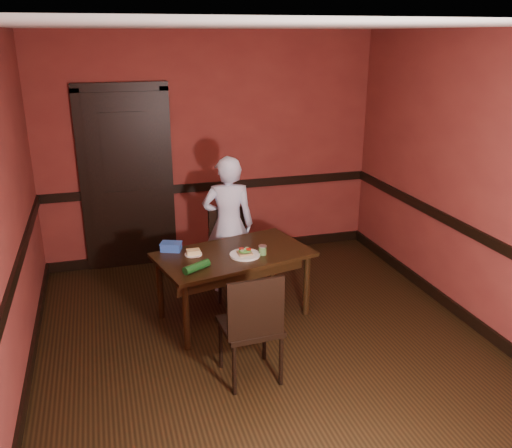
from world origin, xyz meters
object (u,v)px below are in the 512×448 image
chair_near (250,324)px  sauce_jar (263,250)px  chair_far (229,254)px  sandwich_plate (245,254)px  person (228,225)px  cheese_saucer (193,253)px  food_tub (171,247)px  dining_table (234,285)px

chair_near → sauce_jar: size_ratio=10.45×
chair_far → sandwich_plate: chair_far is taller
sandwich_plate → sauce_jar: sauce_jar is taller
person → sauce_jar: (0.16, -0.72, -0.02)m
cheese_saucer → food_tub: bearing=138.5°
person → sandwich_plate: bearing=100.4°
dining_table → cheese_saucer: cheese_saucer is taller
sandwich_plate → food_tub: (-0.65, 0.32, 0.02)m
chair_far → chair_near: chair_near is taller
dining_table → sauce_jar: (0.26, -0.11, 0.38)m
person → dining_table: bearing=91.9°
food_tub → person: bearing=51.5°
sauce_jar → food_tub: size_ratio=0.39×
dining_table → sandwich_plate: (0.09, -0.10, 0.36)m
chair_near → sandwich_plate: size_ratio=3.31×
sauce_jar → cheese_saucer: (-0.63, 0.18, -0.03)m
chair_near → person: (0.22, 1.61, 0.26)m
chair_near → sauce_jar: (0.38, 0.89, 0.24)m
sandwich_plate → cheese_saucer: bearing=161.1°
chair_far → person: bearing=67.1°
dining_table → cheese_saucer: 0.52m
sandwich_plate → cheese_saucer: sandwich_plate is taller
person → sauce_jar: size_ratio=16.26×
food_tub → sauce_jar: bearing=-1.0°
cheese_saucer → chair_near: bearing=-76.6°
chair_far → person: size_ratio=0.61×
chair_far → food_tub: size_ratio=3.86×
person → cheese_saucer: bearing=60.1°
person → sauce_jar: person is taller
food_tub → chair_far: bearing=45.3°
chair_near → food_tub: size_ratio=4.10×
chair_far → cheese_saucer: bearing=-144.6°
sandwich_plate → food_tub: 0.72m
dining_table → sauce_jar: 0.47m
food_tub → cheese_saucer: bearing=-19.9°
cheese_saucer → food_tub: (-0.19, 0.16, 0.02)m
sauce_jar → food_tub: sauce_jar is taller
person → cheese_saucer: 0.72m
cheese_saucer → sandwich_plate: bearing=-18.9°
dining_table → food_tub: bearing=144.5°
dining_table → chair_near: 1.02m
person → sauce_jar: bearing=113.6°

